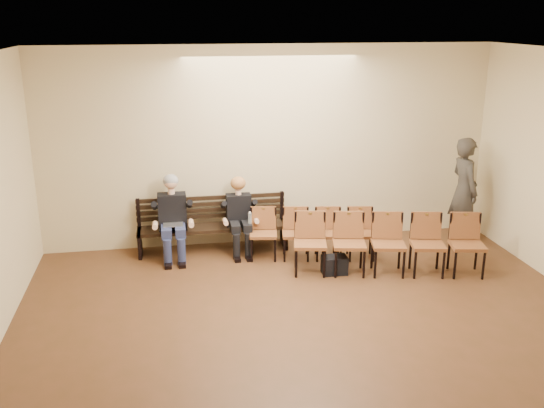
{
  "coord_description": "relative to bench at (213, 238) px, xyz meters",
  "views": [
    {
      "loc": [
        -1.83,
        -5.31,
        3.95
      ],
      "look_at": [
        -0.14,
        4.05,
        0.98
      ],
      "focal_mm": 40.0,
      "sensor_mm": 36.0,
      "label": 1
    }
  ],
  "objects": [
    {
      "name": "seated_man",
      "position": [
        -0.68,
        -0.12,
        0.49
      ],
      "size": [
        0.59,
        0.82,
        1.42
      ],
      "primitive_type": null,
      "color": "black",
      "rests_on": "ground"
    },
    {
      "name": "water_bottle",
      "position": [
        0.6,
        -0.35,
        0.33
      ],
      "size": [
        0.07,
        0.07,
        0.21
      ],
      "primitive_type": "cylinder",
      "rotation": [
        0.0,
        0.0,
        0.03
      ],
      "color": "silver",
      "rests_on": "bench"
    },
    {
      "name": "bench",
      "position": [
        0.0,
        0.0,
        0.0
      ],
      "size": [
        2.6,
        0.9,
        0.45
      ],
      "primitive_type": "cube",
      "color": "black",
      "rests_on": "ground"
    },
    {
      "name": "chair_row_front",
      "position": [
        1.62,
        -0.65,
        0.21
      ],
      "size": [
        2.15,
        0.82,
        0.86
      ],
      "primitive_type": "cube",
      "rotation": [
        0.0,
        0.0,
        -0.17
      ],
      "color": "brown",
      "rests_on": "ground"
    },
    {
      "name": "bag",
      "position": [
        1.82,
        -1.35,
        -0.08
      ],
      "size": [
        0.4,
        0.28,
        0.29
      ],
      "primitive_type": "cube",
      "rotation": [
        0.0,
        0.0,
        -0.02
      ],
      "color": "black",
      "rests_on": "ground"
    },
    {
      "name": "chair_row_back",
      "position": [
        2.65,
        -1.49,
        0.26
      ],
      "size": [
        3.03,
        1.12,
        0.97
      ],
      "primitive_type": "cube",
      "rotation": [
        0.0,
        0.0,
        -0.2
      ],
      "color": "brown",
      "rests_on": "ground"
    },
    {
      "name": "passerby",
      "position": [
        4.47,
        -0.34,
        0.88
      ],
      "size": [
        0.55,
        0.82,
        2.21
      ],
      "primitive_type": "imported",
      "rotation": [
        0.0,
        0.0,
        1.6
      ],
      "color": "#35312B",
      "rests_on": "ground"
    },
    {
      "name": "room_walls",
      "position": [
        1.08,
        -3.86,
        2.31
      ],
      "size": [
        8.02,
        10.01,
        3.51
      ],
      "color": "beige",
      "rests_on": "ground"
    },
    {
      "name": "seated_woman",
      "position": [
        0.45,
        -0.12,
        0.38
      ],
      "size": [
        0.52,
        0.73,
        1.22
      ],
      "primitive_type": null,
      "color": "black",
      "rests_on": "ground"
    },
    {
      "name": "ground",
      "position": [
        1.08,
        -4.65,
        -0.23
      ],
      "size": [
        10.0,
        10.0,
        0.0
      ],
      "primitive_type": "plane",
      "color": "#57321E",
      "rests_on": "ground"
    },
    {
      "name": "laptop",
      "position": [
        -0.68,
        -0.26,
        0.34
      ],
      "size": [
        0.36,
        0.3,
        0.24
      ],
      "primitive_type": "cube",
      "rotation": [
        0.0,
        0.0,
        -0.14
      ],
      "color": "silver",
      "rests_on": "bench"
    }
  ]
}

